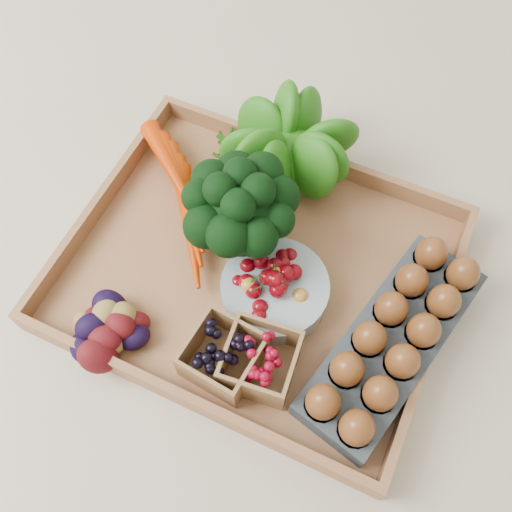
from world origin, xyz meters
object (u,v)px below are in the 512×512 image
at_px(tray, 256,272).
at_px(broccoli, 241,225).
at_px(egg_carton, 392,342).
at_px(cherry_bowl, 275,291).

xyz_separation_m(tray, broccoli, (-0.04, 0.03, 0.07)).
bearing_deg(egg_carton, cherry_bowl, -167.63).
bearing_deg(tray, egg_carton, -8.13).
distance_m(tray, cherry_bowl, 0.06).
xyz_separation_m(cherry_bowl, egg_carton, (0.18, -0.00, -0.00)).
xyz_separation_m(broccoli, egg_carton, (0.26, -0.06, -0.05)).
distance_m(tray, egg_carton, 0.22).
bearing_deg(egg_carton, tray, -174.68).
relative_size(broccoli, cherry_bowl, 1.05).
bearing_deg(egg_carton, broccoli, -179.34).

